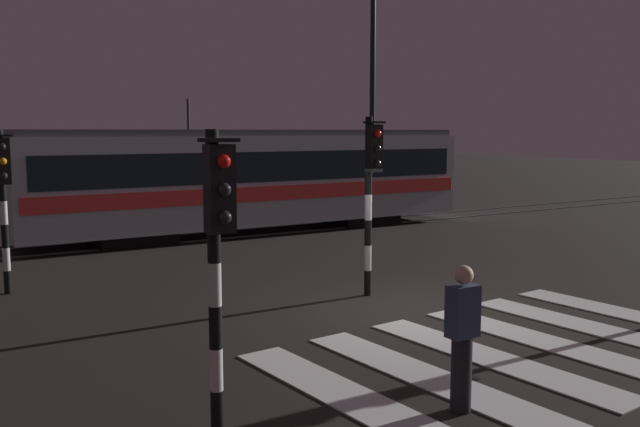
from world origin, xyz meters
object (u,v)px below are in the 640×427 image
traffic_light_corner_near_left (217,237)px  tram (255,178)px  pedestrian_waiting_at_kerb (462,337)px  street_lamp_trackside_right (377,77)px  traffic_light_corner_far_left (3,187)px  traffic_light_median_centre (371,179)px

traffic_light_corner_near_left → tram: 14.71m
pedestrian_waiting_at_kerb → street_lamp_trackside_right: bearing=56.9°
traffic_light_corner_far_left → tram: 9.33m
traffic_light_corner_near_left → traffic_light_median_centre: bearing=39.5°
pedestrian_waiting_at_kerb → traffic_light_corner_near_left: bearing=161.1°
pedestrian_waiting_at_kerb → tram: bearing=72.5°
traffic_light_median_centre → tram: 9.05m
traffic_light_corner_far_left → street_lamp_trackside_right: size_ratio=0.41×
traffic_light_median_centre → street_lamp_trackside_right: street_lamp_trackside_right is taller
traffic_light_corner_far_left → traffic_light_median_centre: traffic_light_median_centre is taller
traffic_light_corner_near_left → tram: bearing=61.7°
street_lamp_trackside_right → pedestrian_waiting_at_kerb: (-8.48, -13.00, -4.11)m
traffic_light_corner_far_left → traffic_light_corner_near_left: (0.96, -8.05, -0.00)m
traffic_light_corner_far_left → street_lamp_trackside_right: street_lamp_trackside_right is taller
traffic_light_corner_near_left → pedestrian_waiting_at_kerb: 3.02m
traffic_light_median_centre → tram: bearing=77.4°
traffic_light_corner_near_left → traffic_light_median_centre: size_ratio=0.93×
traffic_light_corner_far_left → traffic_light_corner_near_left: traffic_light_corner_far_left is taller
street_lamp_trackside_right → tram: bearing=168.4°
traffic_light_corner_near_left → tram: tram is taller
traffic_light_corner_near_left → tram: size_ratio=0.22×
street_lamp_trackside_right → traffic_light_median_centre: bearing=-127.3°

